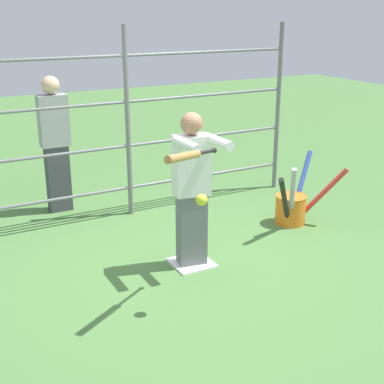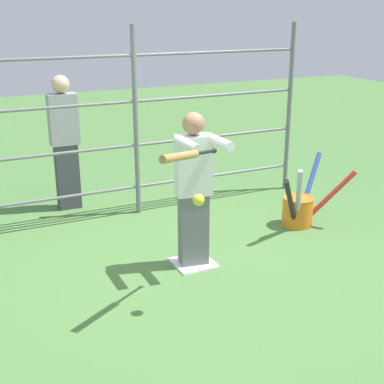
# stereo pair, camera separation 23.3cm
# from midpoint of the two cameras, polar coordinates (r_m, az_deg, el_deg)

# --- Properties ---
(ground_plane) EXTENTS (24.00, 24.00, 0.00)m
(ground_plane) POSITION_cam_midpoint_polar(r_m,az_deg,el_deg) (5.46, 1.38, -7.68)
(ground_plane) COLOR #4C7A3D
(home_plate) EXTENTS (0.40, 0.40, 0.02)m
(home_plate) POSITION_cam_midpoint_polar(r_m,az_deg,el_deg) (5.46, 1.38, -7.58)
(home_plate) COLOR white
(home_plate) RESTS_ON ground
(fence_backstop) EXTENTS (4.51, 0.06, 2.29)m
(fence_backstop) POSITION_cam_midpoint_polar(r_m,az_deg,el_deg) (6.48, -4.99, 7.29)
(fence_backstop) COLOR slate
(fence_backstop) RESTS_ON ground
(batter) EXTENTS (0.39, 0.56, 1.55)m
(batter) POSITION_cam_midpoint_polar(r_m,az_deg,el_deg) (5.13, 1.54, 0.63)
(batter) COLOR slate
(batter) RESTS_ON ground
(baseball_bat_swinging) EXTENTS (0.73, 0.52, 0.18)m
(baseball_bat_swinging) POSITION_cam_midpoint_polar(r_m,az_deg,el_deg) (4.21, 0.79, 3.88)
(baseball_bat_swinging) COLOR black
(softball_in_flight) EXTENTS (0.10, 0.10, 0.10)m
(softball_in_flight) POSITION_cam_midpoint_polar(r_m,az_deg,el_deg) (4.29, 2.26, -0.86)
(softball_in_flight) COLOR yellow
(bat_bucket) EXTENTS (1.07, 0.78, 0.79)m
(bat_bucket) POSITION_cam_midpoint_polar(r_m,az_deg,el_deg) (6.45, 12.41, -1.67)
(bat_bucket) COLOR orange
(bat_bucket) RESTS_ON ground
(bystander_behind_fence) EXTENTS (0.35, 0.22, 1.70)m
(bystander_behind_fence) POSITION_cam_midpoint_polar(r_m,az_deg,el_deg) (6.85, -12.46, 5.32)
(bystander_behind_fence) COLOR #3F3F47
(bystander_behind_fence) RESTS_ON ground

